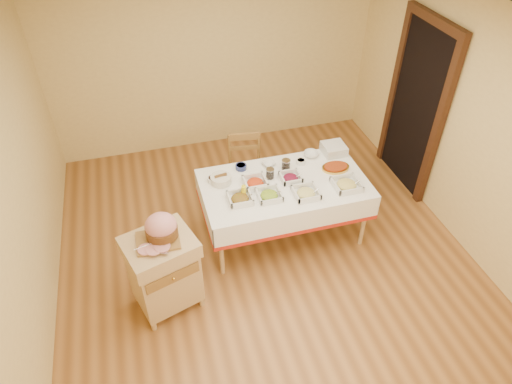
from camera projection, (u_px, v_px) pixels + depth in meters
room_shell at (267, 162)px, 4.36m from camera, size 5.00×5.00×5.00m
doorway at (416, 105)px, 5.61m from camera, size 0.09×1.10×2.20m
dining_table at (284, 194)px, 5.10m from camera, size 1.82×1.02×0.76m
butcher_cart at (164, 270)px, 4.37m from camera, size 0.75×0.69×0.89m
dining_chair at (246, 171)px, 5.63m from camera, size 0.47×0.46×0.93m
ham_on_board at (161, 229)px, 4.08m from camera, size 0.41×0.39×0.27m
serving_dish_a at (240, 198)px, 4.74m from camera, size 0.25×0.24×0.11m
serving_dish_b at (269, 195)px, 4.78m from camera, size 0.25×0.25×0.10m
serving_dish_c at (306, 193)px, 4.80m from camera, size 0.26×0.26×0.10m
serving_dish_d at (347, 185)px, 4.91m from camera, size 0.28×0.28×0.11m
serving_dish_e at (255, 183)px, 4.94m from camera, size 0.25×0.24×0.12m
serving_dish_f at (291, 178)px, 5.01m from camera, size 0.23×0.22×0.11m
small_bowl_left at (213, 179)px, 4.99m from camera, size 0.11×0.11×0.05m
small_bowl_mid at (241, 167)px, 5.17m from camera, size 0.13×0.13×0.05m
small_bowl_right at (301, 162)px, 5.25m from camera, size 0.10×0.10×0.05m
bowl_white_imported at (269, 164)px, 5.24m from camera, size 0.18×0.18×0.04m
bowl_small_imported at (311, 154)px, 5.37m from camera, size 0.21×0.21×0.05m
preserve_jar_left at (270, 174)px, 5.03m from camera, size 0.09×0.09×0.12m
preserve_jar_right at (286, 165)px, 5.15m from camera, size 0.10×0.10×0.13m
mustard_bottle at (244, 190)px, 4.78m from camera, size 0.05×0.05×0.16m
bread_basket at (221, 179)px, 4.97m from camera, size 0.23×0.23×0.10m
plate_stack at (334, 149)px, 5.40m from camera, size 0.26×0.26×0.11m
brass_platter at (336, 167)px, 5.18m from camera, size 0.32×0.23×0.04m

